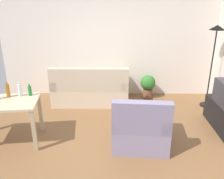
% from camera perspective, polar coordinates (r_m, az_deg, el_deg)
% --- Properties ---
extents(ground_plane, '(5.20, 4.40, 0.02)m').
position_cam_1_polar(ground_plane, '(4.36, -1.41, -11.77)').
color(ground_plane, brown).
extents(wall_rear, '(5.20, 0.10, 2.70)m').
position_cam_1_polar(wall_rear, '(5.94, -0.82, 11.40)').
color(wall_rear, silver).
rests_on(wall_rear, ground_plane).
extents(couch, '(1.73, 0.84, 0.92)m').
position_cam_1_polar(couch, '(5.66, -5.07, -0.17)').
color(couch, beige).
rests_on(couch, ground_plane).
extents(torchiere_lamp, '(0.32, 0.32, 1.81)m').
position_cam_1_polar(torchiere_lamp, '(5.59, 23.07, 9.77)').
color(torchiere_lamp, black).
rests_on(torchiere_lamp, ground_plane).
extents(desk, '(1.27, 0.84, 0.76)m').
position_cam_1_polar(desk, '(4.37, -24.79, -3.93)').
color(desk, '#C6B28E').
rests_on(desk, ground_plane).
extents(potted_plant, '(0.36, 0.36, 0.57)m').
position_cam_1_polar(potted_plant, '(5.97, 8.44, 1.08)').
color(potted_plant, brown).
rests_on(potted_plant, ground_plane).
extents(armchair, '(0.96, 0.90, 0.92)m').
position_cam_1_polar(armchair, '(4.07, 6.73, -9.04)').
color(armchair, gray).
rests_on(armchair, ground_plane).
extents(bottle_amber, '(0.06, 0.06, 0.27)m').
position_cam_1_polar(bottle_amber, '(4.42, -23.35, -0.23)').
color(bottle_amber, '#9E6019').
rests_on(bottle_amber, desk).
extents(bottle_clear, '(0.07, 0.07, 0.25)m').
position_cam_1_polar(bottle_clear, '(4.39, -20.92, -0.13)').
color(bottle_clear, silver).
rests_on(bottle_clear, desk).
extents(bottle_green, '(0.06, 0.06, 0.21)m').
position_cam_1_polar(bottle_green, '(4.37, -18.80, -0.26)').
color(bottle_green, '#1E722D').
rests_on(bottle_green, desk).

